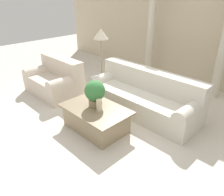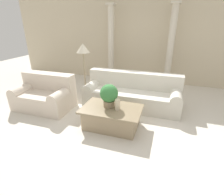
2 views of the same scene
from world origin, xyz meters
The scene contains 9 objects.
ground_plane centered at (0.00, 0.00, 0.00)m, with size 16.00×16.00×0.00m, color silver.
wall_back centered at (0.00, 2.93, 1.60)m, with size 10.00×0.06×3.20m.
sofa_long centered at (0.12, 0.76, 0.33)m, with size 2.41×0.86×0.84m.
loveseat centered at (-1.94, -0.04, 0.34)m, with size 1.39×0.86×0.84m.
coffee_table centered at (-0.06, -0.38, 0.22)m, with size 1.21×0.78×0.43m.
potted_plant centered at (-0.13, -0.32, 0.69)m, with size 0.37×0.37×0.47m.
pillar_candle centered at (0.07, -0.41, 0.54)m, with size 0.10×0.10×0.22m.
floor_lamp centered at (-1.27, 0.88, 1.26)m, with size 0.35×0.35×1.51m.
column_left centered at (-1.02, 2.47, 1.31)m, with size 0.28×0.28×2.56m.
Camera 1 is at (2.52, -2.54, 2.30)m, focal length 35.00 mm.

